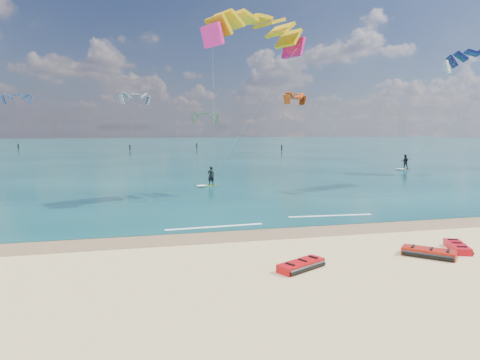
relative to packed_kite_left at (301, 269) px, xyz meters
name	(u,v)px	position (x,y,z in m)	size (l,w,h in m)	color
ground	(188,168)	(0.30, 42.54, 0.00)	(320.00, 320.00, 0.00)	tan
wet_sand_strip	(267,234)	(0.30, 5.54, 0.00)	(320.00, 2.40, 0.01)	brown
sea	(163,147)	(0.30, 106.54, 0.02)	(320.00, 200.00, 0.04)	#082B30
packed_kite_left	(301,269)	(0.00, 0.00, 0.00)	(2.24, 1.01, 0.37)	#B9090D
packed_kite_mid	(428,257)	(5.83, 0.26, 0.00)	(2.29, 1.11, 0.40)	#A6180B
packed_kite_right	(457,250)	(7.70, 0.82, 0.00)	(2.03, 0.97, 0.35)	red
kitesurfer_main	(233,99)	(1.65, 20.08, 7.76)	(9.72, 10.12, 15.14)	gold
kitesurfer_far	(445,105)	(30.24, 30.45, 8.05)	(12.79, 9.67, 15.78)	gold
shoreline_foam	(275,221)	(1.61, 8.18, 0.04)	(12.77, 1.88, 0.01)	white
distant_kites	(157,125)	(-2.12, 84.26, 5.95)	(66.46, 25.27, 12.92)	#C74011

